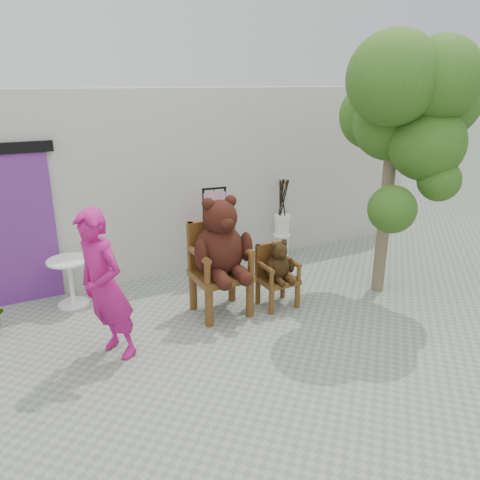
{
  "coord_description": "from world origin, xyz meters",
  "views": [
    {
      "loc": [
        -3.03,
        -4.48,
        3.1
      ],
      "look_at": [
        -0.11,
        1.12,
        0.95
      ],
      "focal_mm": 35.0,
      "sensor_mm": 36.0,
      "label": 1
    }
  ],
  "objects_px": {
    "chair_big": "(220,250)",
    "chair_small": "(277,268)",
    "cafe_table": "(70,277)",
    "display_stand": "(215,243)",
    "person": "(105,287)",
    "stool_bucket": "(282,224)",
    "tree": "(410,106)"
  },
  "relations": [
    {
      "from": "cafe_table",
      "to": "display_stand",
      "type": "height_order",
      "value": "display_stand"
    },
    {
      "from": "display_stand",
      "to": "stool_bucket",
      "type": "height_order",
      "value": "display_stand"
    },
    {
      "from": "chair_big",
      "to": "chair_small",
      "type": "distance_m",
      "value": 0.91
    },
    {
      "from": "chair_big",
      "to": "cafe_table",
      "type": "relative_size",
      "value": 2.38
    },
    {
      "from": "chair_small",
      "to": "tree",
      "type": "relative_size",
      "value": 0.26
    },
    {
      "from": "person",
      "to": "stool_bucket",
      "type": "bearing_deg",
      "value": 92.26
    },
    {
      "from": "chair_small",
      "to": "tree",
      "type": "bearing_deg",
      "value": -13.36
    },
    {
      "from": "chair_small",
      "to": "chair_big",
      "type": "bearing_deg",
      "value": 168.3
    },
    {
      "from": "tree",
      "to": "display_stand",
      "type": "bearing_deg",
      "value": 140.46
    },
    {
      "from": "person",
      "to": "chair_big",
      "type": "bearing_deg",
      "value": 79.59
    },
    {
      "from": "stool_bucket",
      "to": "chair_big",
      "type": "bearing_deg",
      "value": -143.08
    },
    {
      "from": "chair_big",
      "to": "display_stand",
      "type": "bearing_deg",
      "value": 68.61
    },
    {
      "from": "chair_big",
      "to": "tree",
      "type": "xyz_separation_m",
      "value": [
        2.62,
        -0.6,
        1.84
      ]
    },
    {
      "from": "cafe_table",
      "to": "display_stand",
      "type": "distance_m",
      "value": 2.28
    },
    {
      "from": "chair_small",
      "to": "person",
      "type": "distance_m",
      "value": 2.49
    },
    {
      "from": "chair_big",
      "to": "chair_small",
      "type": "bearing_deg",
      "value": -11.7
    },
    {
      "from": "chair_big",
      "to": "stool_bucket",
      "type": "distance_m",
      "value": 2.41
    },
    {
      "from": "chair_big",
      "to": "cafe_table",
      "type": "height_order",
      "value": "chair_big"
    },
    {
      "from": "person",
      "to": "chair_small",
      "type": "bearing_deg",
      "value": 70.79
    },
    {
      "from": "chair_small",
      "to": "cafe_table",
      "type": "relative_size",
      "value": 1.4
    },
    {
      "from": "person",
      "to": "cafe_table",
      "type": "relative_size",
      "value": 2.6
    },
    {
      "from": "chair_small",
      "to": "stool_bucket",
      "type": "distance_m",
      "value": 1.94
    },
    {
      "from": "person",
      "to": "tree",
      "type": "bearing_deg",
      "value": 62.31
    },
    {
      "from": "display_stand",
      "to": "chair_big",
      "type": "bearing_deg",
      "value": -104.58
    },
    {
      "from": "chair_big",
      "to": "chair_small",
      "type": "relative_size",
      "value": 1.7
    },
    {
      "from": "stool_bucket",
      "to": "cafe_table",
      "type": "bearing_deg",
      "value": -176.44
    },
    {
      "from": "chair_small",
      "to": "person",
      "type": "height_order",
      "value": "person"
    },
    {
      "from": "display_stand",
      "to": "tree",
      "type": "bearing_deg",
      "value": -32.73
    },
    {
      "from": "person",
      "to": "cafe_table",
      "type": "xyz_separation_m",
      "value": [
        -0.18,
        1.65,
        -0.48
      ]
    },
    {
      "from": "person",
      "to": "cafe_table",
      "type": "height_order",
      "value": "person"
    },
    {
      "from": "cafe_table",
      "to": "display_stand",
      "type": "bearing_deg",
      "value": -0.55
    },
    {
      "from": "chair_big",
      "to": "chair_small",
      "type": "xyz_separation_m",
      "value": [
        0.82,
        -0.17,
        -0.36
      ]
    }
  ]
}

